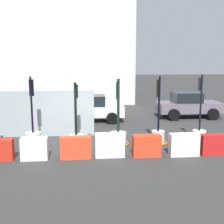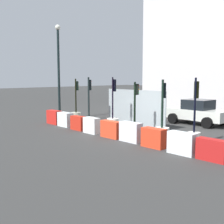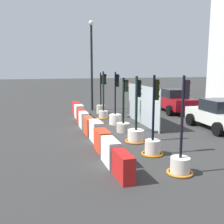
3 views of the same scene
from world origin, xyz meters
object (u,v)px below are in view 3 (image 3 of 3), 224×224
Objects in this scene: construction_barrier_1 at (79,112)px; construction_barrier_5 at (96,131)px; traffic_light_0 at (101,106)px; traffic_light_2 at (115,115)px; traffic_light_5 at (153,141)px; car_red_compact at (174,101)px; construction_barrier_7 at (111,152)px; traffic_light_1 at (104,110)px; traffic_light_4 at (136,132)px; construction_barrier_8 at (123,166)px; construction_barrier_0 at (76,108)px; traffic_light_6 at (181,160)px; street_lamp_post at (92,59)px; construction_barrier_2 at (81,116)px; traffic_light_3 at (123,122)px; construction_barrier_6 at (102,141)px; construction_barrier_4 at (89,126)px; car_white_van at (219,115)px; construction_barrier_3 at (84,120)px.

construction_barrier_5 reaches higher than construction_barrier_1.
traffic_light_0 is 0.96× the size of traffic_light_2.
car_red_compact is at bearing 147.60° from traffic_light_5.
car_red_compact is (-8.85, 7.02, 0.39)m from construction_barrier_7.
traffic_light_1 is 1.03× the size of traffic_light_4.
construction_barrier_8 is at bearing -25.67° from traffic_light_4.
traffic_light_1 reaches higher than car_red_compact.
construction_barrier_0 is (-7.27, -1.62, 0.01)m from traffic_light_4.
traffic_light_6 is at bearing -0.18° from traffic_light_2.
street_lamp_post is at bearing -176.36° from traffic_light_2.
traffic_light_1 is 0.98× the size of traffic_light_6.
traffic_light_5 reaches higher than construction_barrier_2.
traffic_light_3 is 7.75m from street_lamp_post.
construction_barrier_0 is at bearing -163.45° from traffic_light_3.
construction_barrier_6 is at bearing -32.23° from traffic_light_3.
construction_barrier_4 is at bearing -153.53° from traffic_light_5.
construction_barrier_5 is 6.68m from car_white_van.
traffic_light_3 is at bearing 179.90° from traffic_light_4.
street_lamp_post is at bearing 167.77° from construction_barrier_4.
construction_barrier_6 is (6.54, -1.61, -0.13)m from traffic_light_1.
traffic_light_4 is at bearing 154.33° from construction_barrier_8.
construction_barrier_1 is 0.94× the size of construction_barrier_8.
construction_barrier_5 is at bearing 177.79° from construction_barrier_6.
car_white_van is (0.66, 6.74, 0.35)m from construction_barrier_4.
construction_barrier_0 is at bearing -96.44° from car_red_compact.
construction_barrier_1 is 2.71m from construction_barrier_3.
traffic_light_6 is 0.46× the size of street_lamp_post.
construction_barrier_8 is 8.20m from car_white_van.
construction_barrier_5 is (6.77, -0.05, 0.02)m from construction_barrier_0.
construction_barrier_8 is 12.27m from car_red_compact.
traffic_light_6 is (3.67, 0.08, 0.03)m from traffic_light_4.
car_white_van is at bearing 53.51° from construction_barrier_1.
street_lamp_post reaches higher than construction_barrier_0.
traffic_light_6 reaches higher than car_white_van.
construction_barrier_3 is at bearing -15.47° from street_lamp_post.
construction_barrier_2 is 0.24× the size of car_red_compact.
construction_barrier_4 is at bearing -175.84° from construction_barrier_5.
traffic_light_3 is (1.84, -0.10, -0.02)m from traffic_light_2.
car_white_van is at bearing 46.97° from construction_barrier_0.
traffic_light_4 is 0.70× the size of car_red_compact.
traffic_light_2 reaches higher than construction_barrier_7.
construction_barrier_3 is (-1.47, -1.76, -0.09)m from traffic_light_3.
traffic_light_2 is 2.59× the size of construction_barrier_0.
construction_barrier_2 is 0.88× the size of construction_barrier_7.
traffic_light_5 reaches higher than traffic_light_0.
construction_barrier_6 is 10.43m from street_lamp_post.
construction_barrier_1 is at bearing -26.17° from street_lamp_post.
car_white_van is (6.16, 6.60, 0.33)m from construction_barrier_0.
construction_barrier_3 is at bearing -179.85° from construction_barrier_4.
construction_barrier_1 reaches higher than construction_barrier_2.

